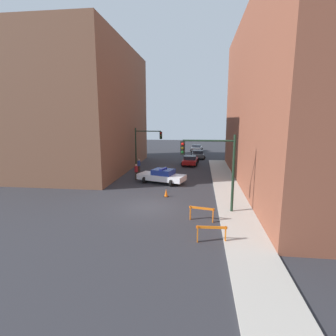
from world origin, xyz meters
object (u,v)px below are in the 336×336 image
object	(u,v)px
police_car	(162,176)
pedestrian_corner	(139,166)
pedestrian_crossing	(136,172)
traffic_cone	(166,193)
barrier_mid	(202,212)
parked_car_far	(197,148)
traffic_light_near	(216,162)
traffic_light_far	(144,142)
parked_car_mid	(198,154)
parked_car_near	(190,160)
barrier_front	(212,231)

from	to	relation	value
police_car	pedestrian_corner	distance (m)	5.80
pedestrian_crossing	traffic_cone	xyz separation A→B (m)	(3.91, -5.68, -0.54)
police_car	barrier_mid	size ratio (longest dim) A/B	3.20
parked_car_far	traffic_cone	distance (m)	30.64
traffic_light_near	traffic_light_far	distance (m)	16.70
pedestrian_crossing	traffic_cone	world-z (taller)	pedestrian_crossing
traffic_light_far	barrier_mid	bearing A→B (deg)	-66.40
traffic_light_near	pedestrian_crossing	bearing A→B (deg)	131.07
traffic_cone	barrier_mid	bearing A→B (deg)	-59.23
police_car	traffic_cone	size ratio (longest dim) A/B	7.69
barrier_mid	traffic_cone	distance (m)	5.65
pedestrian_corner	parked_car_mid	bearing A→B (deg)	98.43
barrier_mid	pedestrian_corner	bearing A→B (deg)	117.56
police_car	barrier_mid	xyz separation A→B (m)	(3.91, -9.44, -0.11)
pedestrian_crossing	traffic_cone	size ratio (longest dim) A/B	2.53
parked_car_mid	traffic_light_far	bearing A→B (deg)	-125.71
parked_car_mid	parked_car_near	bearing A→B (deg)	-101.25
traffic_light_near	pedestrian_corner	bearing A→B (deg)	123.65
pedestrian_crossing	traffic_cone	distance (m)	6.92
police_car	pedestrian_crossing	xyz separation A→B (m)	(-2.89, 1.09, 0.14)
barrier_front	traffic_cone	bearing A→B (deg)	113.69
traffic_light_near	parked_car_far	world-z (taller)	traffic_light_near
pedestrian_corner	traffic_light_near	bearing A→B (deg)	-19.02
pedestrian_corner	traffic_cone	bearing A→B (deg)	-26.88
pedestrian_crossing	barrier_front	distance (m)	15.27
traffic_light_far	parked_car_near	bearing A→B (deg)	33.33
traffic_light_far	traffic_cone	xyz separation A→B (m)	(4.26, -11.52, -3.08)
traffic_light_near	police_car	size ratio (longest dim) A/B	1.03
parked_car_near	traffic_cone	size ratio (longest dim) A/B	6.70
parked_car_near	parked_car_mid	size ratio (longest dim) A/B	1.00
parked_car_mid	barrier_front	xyz separation A→B (m)	(1.04, -29.34, -0.06)
traffic_light_near	police_car	world-z (taller)	traffic_light_near
traffic_light_far	police_car	bearing A→B (deg)	-64.90
pedestrian_corner	barrier_mid	size ratio (longest dim) A/B	1.05
pedestrian_corner	traffic_cone	xyz separation A→B (m)	(4.47, -9.25, -0.54)
parked_car_near	pedestrian_corner	distance (m)	8.35
traffic_light_near	parked_car_mid	size ratio (longest dim) A/B	1.19
police_car	barrier_front	world-z (taller)	police_car
traffic_light_far	traffic_light_near	bearing A→B (deg)	-61.26
parked_car_mid	parked_car_far	xyz separation A→B (m)	(-0.35, 8.96, 0.00)
police_car	pedestrian_corner	world-z (taller)	pedestrian_corner
barrier_front	traffic_cone	distance (m)	8.44
traffic_light_near	pedestrian_crossing	size ratio (longest dim) A/B	3.13
parked_car_near	police_car	bearing A→B (deg)	-99.40
pedestrian_crossing	barrier_front	xyz separation A→B (m)	(7.30, -13.41, -0.24)
traffic_light_near	pedestrian_corner	size ratio (longest dim) A/B	3.13
parked_car_mid	pedestrian_corner	size ratio (longest dim) A/B	2.64
traffic_light_far	parked_car_mid	world-z (taller)	traffic_light_far
pedestrian_crossing	parked_car_near	bearing A→B (deg)	152.07
traffic_light_near	parked_car_near	bearing A→B (deg)	97.47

